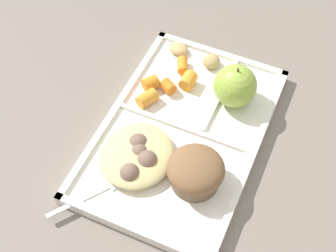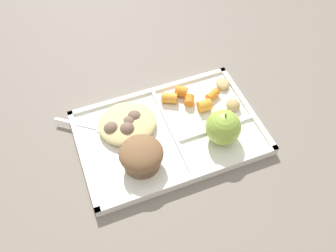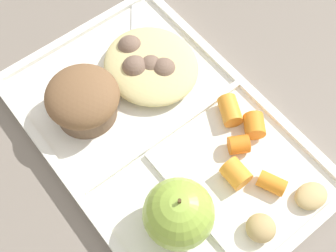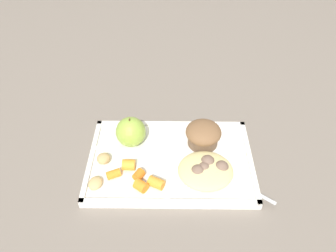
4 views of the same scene
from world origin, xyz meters
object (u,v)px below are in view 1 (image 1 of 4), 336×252
object	(u,v)px
lunch_tray	(182,133)
green_apple	(235,86)
bran_muffin	(196,172)
plastic_fork	(102,190)

from	to	relation	value
lunch_tray	green_apple	world-z (taller)	green_apple
lunch_tray	bran_muffin	size ratio (longest dim) A/B	4.45
lunch_tray	plastic_fork	bearing A→B (deg)	-24.52
lunch_tray	bran_muffin	world-z (taller)	bran_muffin
lunch_tray	green_apple	distance (m)	0.12
bran_muffin	plastic_fork	world-z (taller)	bran_muffin
bran_muffin	plastic_fork	xyz separation A→B (m)	(0.07, -0.13, -0.03)
green_apple	bran_muffin	world-z (taller)	green_apple
lunch_tray	plastic_fork	world-z (taller)	lunch_tray
plastic_fork	lunch_tray	bearing A→B (deg)	155.48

